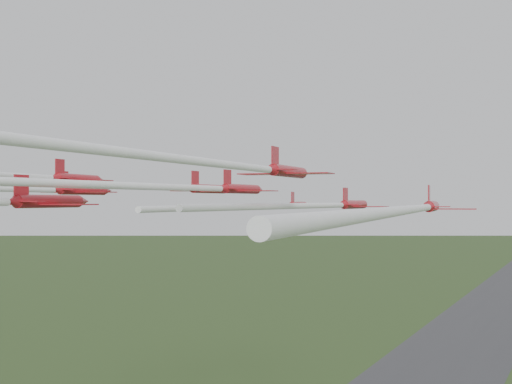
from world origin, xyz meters
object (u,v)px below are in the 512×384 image
at_px(jet_row3_mid, 198,188).
at_px(jet_row3_right, 417,208).
at_px(jet_lead, 270,206).
at_px(jet_row2_right, 326,205).
at_px(jet_row4_right, 201,161).
at_px(jet_row2_left, 171,188).

xyz_separation_m(jet_row3_mid, jet_row3_right, (22.37, -2.72, -1.93)).
height_order(jet_lead, jet_row3_mid, jet_row3_mid).
xyz_separation_m(jet_row2_right, jet_row3_right, (14.88, -19.39, -0.11)).
bearing_deg(jet_row3_right, jet_row4_right, -129.60).
xyz_separation_m(jet_row2_left, jet_row4_right, (23.83, -34.10, 1.03)).
bearing_deg(jet_row3_right, jet_lead, 124.22).
height_order(jet_lead, jet_row2_left, jet_row2_left).
bearing_deg(jet_row4_right, jet_row3_mid, 116.29).
bearing_deg(jet_lead, jet_row2_right, -49.03).
xyz_separation_m(jet_row2_right, jet_row4_right, (4.22, -36.60, 3.16)).
bearing_deg(jet_row2_right, jet_row3_mid, -114.97).
bearing_deg(jet_row2_left, jet_row3_mid, -51.83).
relative_size(jet_row2_left, jet_row2_right, 1.01).
distance_m(jet_row3_mid, jet_row4_right, 23.15).
height_order(jet_row2_left, jet_row3_right, jet_row2_left).
distance_m(jet_lead, jet_row3_mid, 26.99).
distance_m(jet_row2_right, jet_row3_right, 24.44).
bearing_deg(jet_lead, jet_row3_right, -56.28).
height_order(jet_row2_right, jet_row3_right, jet_row2_right).
distance_m(jet_lead, jet_row3_right, 39.48).
bearing_deg(jet_row3_right, jet_row2_left, 146.10).
xyz_separation_m(jet_lead, jet_row2_right, (11.55, -9.94, 0.19)).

